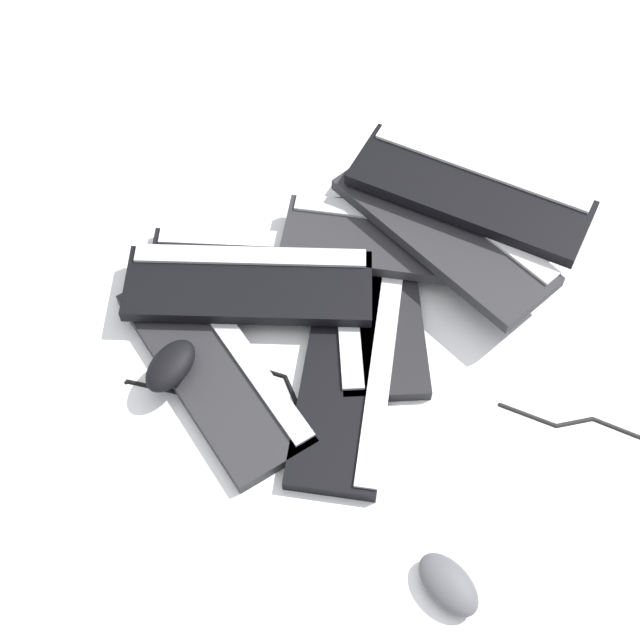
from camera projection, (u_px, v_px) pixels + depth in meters
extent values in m
plane|color=white|center=(304.00, 313.00, 1.61)|extent=(3.20, 3.20, 0.00)
cube|color=#232326|center=(213.00, 368.00, 1.53)|extent=(0.21, 0.46, 0.02)
cube|color=#B2B5BA|center=(240.00, 349.00, 1.54)|extent=(0.09, 0.42, 0.01)
cube|color=black|center=(347.00, 374.00, 1.53)|extent=(0.37, 0.45, 0.02)
cube|color=silver|center=(380.00, 374.00, 1.51)|extent=(0.26, 0.37, 0.01)
cube|color=black|center=(377.00, 292.00, 1.62)|extent=(0.31, 0.46, 0.02)
cube|color=#B2B5BA|center=(346.00, 288.00, 1.61)|extent=(0.20, 0.40, 0.01)
cube|color=black|center=(268.00, 268.00, 1.65)|extent=(0.46, 0.34, 0.02)
cube|color=silver|center=(270.00, 240.00, 1.67)|extent=(0.38, 0.23, 0.01)
cube|color=black|center=(249.00, 286.00, 1.59)|extent=(0.46, 0.33, 0.02)
cube|color=#B2B5BA|center=(250.00, 256.00, 1.61)|extent=(0.39, 0.22, 0.01)
cube|color=#232326|center=(402.00, 243.00, 1.64)|extent=(0.45, 0.37, 0.02)
cube|color=#B2B5BA|center=(406.00, 214.00, 1.66)|extent=(0.37, 0.27, 0.01)
cube|color=#232326|center=(443.00, 231.00, 1.62)|extent=(0.27, 0.46, 0.02)
cube|color=silver|center=(466.00, 210.00, 1.63)|extent=(0.15, 0.41, 0.01)
cube|color=black|center=(470.00, 193.00, 1.63)|extent=(0.39, 0.44, 0.02)
cube|color=silver|center=(482.00, 167.00, 1.65)|extent=(0.29, 0.35, 0.01)
ellipsoid|color=#4C4C51|center=(448.00, 584.00, 1.32)|extent=(0.09, 0.12, 0.04)
ellipsoid|color=black|center=(171.00, 366.00, 1.49)|extent=(0.13, 0.12, 0.04)
ellipsoid|color=black|center=(384.00, 213.00, 1.71)|extent=(0.12, 0.09, 0.04)
ellipsoid|color=black|center=(375.00, 181.00, 1.76)|extent=(0.13, 0.12, 0.04)
cylinder|color=black|center=(312.00, 447.00, 1.46)|extent=(0.03, 0.11, 0.01)
cylinder|color=black|center=(294.00, 396.00, 1.51)|extent=(0.01, 0.09, 0.01)
cylinder|color=black|center=(271.00, 372.00, 1.54)|extent=(0.04, 0.04, 0.01)
cylinder|color=black|center=(235.00, 368.00, 1.54)|extent=(0.07, 0.04, 0.01)
cylinder|color=black|center=(198.00, 381.00, 1.53)|extent=(0.07, 0.03, 0.01)
cylinder|color=black|center=(154.00, 386.00, 1.52)|extent=(0.08, 0.07, 0.01)
sphere|color=black|center=(322.00, 478.00, 1.43)|extent=(0.01, 0.01, 0.01)
sphere|color=black|center=(303.00, 418.00, 1.49)|extent=(0.01, 0.01, 0.01)
sphere|color=black|center=(285.00, 376.00, 1.53)|extent=(0.01, 0.01, 0.01)
sphere|color=black|center=(256.00, 367.00, 1.54)|extent=(0.01, 0.01, 0.01)
sphere|color=black|center=(214.00, 369.00, 1.54)|extent=(0.01, 0.01, 0.01)
sphere|color=black|center=(183.00, 393.00, 1.51)|extent=(0.01, 0.01, 0.01)
sphere|color=black|center=(126.00, 380.00, 1.53)|extent=(0.01, 0.01, 0.01)
cylinder|color=black|center=(528.00, 414.00, 1.49)|extent=(0.07, 0.08, 0.01)
cylinder|color=black|center=(575.00, 421.00, 1.48)|extent=(0.06, 0.02, 0.01)
cylinder|color=black|center=(626.00, 431.00, 1.47)|extent=(0.08, 0.09, 0.01)
sphere|color=black|center=(500.00, 404.00, 1.50)|extent=(0.01, 0.01, 0.01)
sphere|color=black|center=(557.00, 425.00, 1.48)|extent=(0.01, 0.01, 0.01)
sphere|color=black|center=(593.00, 418.00, 1.49)|extent=(0.01, 0.01, 0.01)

